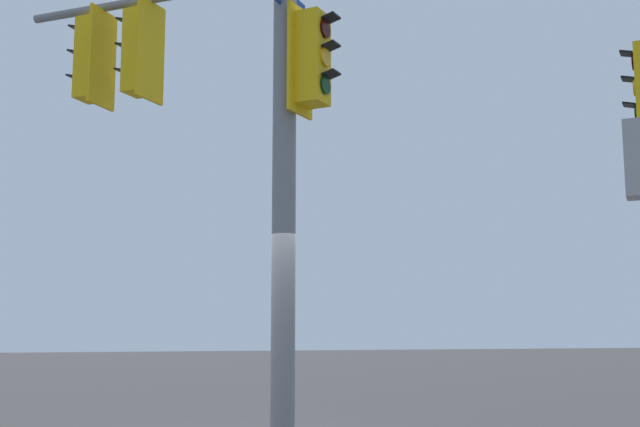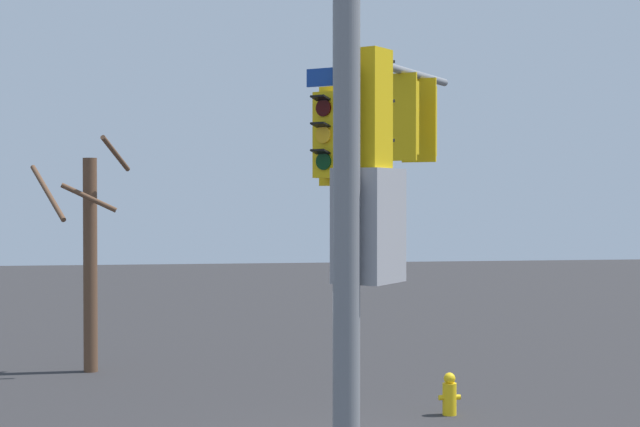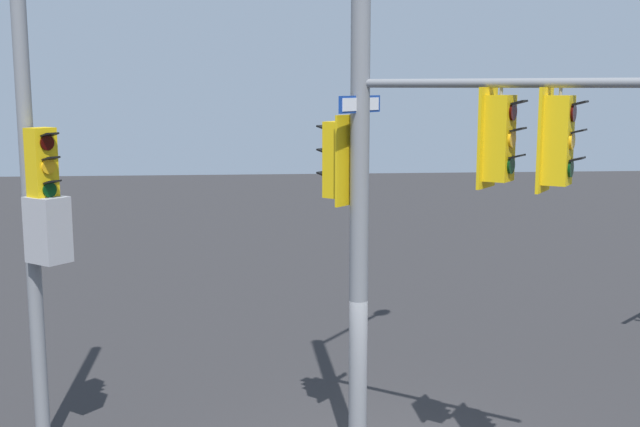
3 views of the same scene
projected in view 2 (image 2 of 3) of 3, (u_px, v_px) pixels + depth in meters
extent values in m
cylinder|color=slate|center=(343.00, 124.00, 12.81)|extent=(0.27, 0.27, 9.42)
cylinder|color=slate|center=(400.00, 70.00, 14.44)|extent=(2.31, 3.09, 0.12)
cube|color=gold|center=(404.00, 118.00, 14.60)|extent=(0.47, 0.46, 1.10)
cube|color=gold|center=(399.00, 117.00, 14.46)|extent=(0.47, 0.38, 1.30)
cylinder|color=#2F0403|center=(409.00, 96.00, 14.74)|extent=(0.19, 0.16, 0.22)
cube|color=black|center=(411.00, 89.00, 14.80)|extent=(0.26, 0.26, 0.06)
cylinder|color=#F2A814|center=(409.00, 119.00, 14.75)|extent=(0.19, 0.16, 0.22)
cube|color=black|center=(411.00, 111.00, 14.81)|extent=(0.26, 0.26, 0.06)
cylinder|color=black|center=(409.00, 141.00, 14.75)|extent=(0.19, 0.16, 0.22)
cube|color=black|center=(411.00, 133.00, 14.82)|extent=(0.26, 0.26, 0.06)
cylinder|color=slate|center=(404.00, 76.00, 14.59)|extent=(0.04, 0.04, 0.15)
cube|color=gold|center=(423.00, 121.00, 15.26)|extent=(0.47, 0.45, 1.10)
cube|color=gold|center=(419.00, 120.00, 15.11)|extent=(0.48, 0.35, 1.30)
cylinder|color=#2F0403|center=(427.00, 100.00, 15.40)|extent=(0.20, 0.15, 0.22)
cube|color=black|center=(428.00, 93.00, 15.47)|extent=(0.26, 0.25, 0.06)
cylinder|color=#F2A814|center=(426.00, 122.00, 15.41)|extent=(0.20, 0.15, 0.22)
cube|color=black|center=(428.00, 115.00, 15.48)|extent=(0.26, 0.25, 0.06)
cylinder|color=black|center=(426.00, 143.00, 15.42)|extent=(0.20, 0.15, 0.22)
cube|color=black|center=(428.00, 136.00, 15.48)|extent=(0.26, 0.25, 0.06)
cylinder|color=slate|center=(423.00, 81.00, 15.25)|extent=(0.04, 0.04, 0.15)
cube|color=gold|center=(331.00, 135.00, 12.49)|extent=(0.47, 0.46, 1.10)
cube|color=gold|center=(338.00, 136.00, 12.63)|extent=(0.44, 0.40, 1.30)
cylinder|color=#2F0403|center=(324.00, 108.00, 12.35)|extent=(0.18, 0.17, 0.22)
cube|color=black|center=(320.00, 98.00, 12.28)|extent=(0.26, 0.26, 0.06)
cylinder|color=#F2A814|center=(324.00, 135.00, 12.36)|extent=(0.18, 0.17, 0.22)
cube|color=black|center=(320.00, 125.00, 12.29)|extent=(0.26, 0.26, 0.06)
cylinder|color=black|center=(324.00, 161.00, 12.36)|extent=(0.18, 0.17, 0.22)
cube|color=black|center=(320.00, 152.00, 12.30)|extent=(0.26, 0.26, 0.06)
cube|color=navy|center=(343.00, 76.00, 12.79)|extent=(0.89, 0.70, 0.24)
cube|color=white|center=(344.00, 76.00, 12.81)|extent=(0.79, 0.62, 0.18)
cylinder|color=slate|center=(347.00, 166.00, 7.93)|extent=(0.22, 0.22, 8.03)
cube|color=#99999E|center=(369.00, 226.00, 8.27)|extent=(0.69, 0.71, 0.97)
cube|color=gold|center=(366.00, 115.00, 8.20)|extent=(0.47, 0.46, 1.10)
cylinder|color=#2F0403|center=(376.00, 77.00, 8.33)|extent=(0.18, 0.17, 0.22)
cube|color=black|center=(380.00, 64.00, 8.39)|extent=(0.26, 0.26, 0.06)
cylinder|color=#F2A814|center=(376.00, 116.00, 8.34)|extent=(0.18, 0.17, 0.22)
cube|color=black|center=(380.00, 103.00, 8.40)|extent=(0.26, 0.26, 0.06)
cylinder|color=black|center=(376.00, 156.00, 8.35)|extent=(0.18, 0.17, 0.22)
cube|color=black|center=(380.00, 142.00, 8.41)|extent=(0.26, 0.26, 0.06)
cylinder|color=brown|center=(90.00, 265.00, 20.70)|extent=(0.30, 0.30, 4.56)
cylinder|color=brown|center=(116.00, 154.00, 20.51)|extent=(0.56, 1.19, 0.72)
cylinder|color=brown|center=(48.00, 193.00, 20.14)|extent=(0.94, 1.73, 1.19)
cylinder|color=brown|center=(89.00, 198.00, 20.13)|extent=(1.15, 0.16, 0.62)
cylinder|color=yellow|center=(449.00, 399.00, 16.66)|extent=(0.24, 0.24, 0.55)
sphere|color=yellow|center=(450.00, 378.00, 16.65)|extent=(0.20, 0.20, 0.20)
cylinder|color=yellow|center=(457.00, 397.00, 16.68)|extent=(0.10, 0.09, 0.09)
cylinder|color=yellow|center=(442.00, 398.00, 16.64)|extent=(0.10, 0.09, 0.09)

